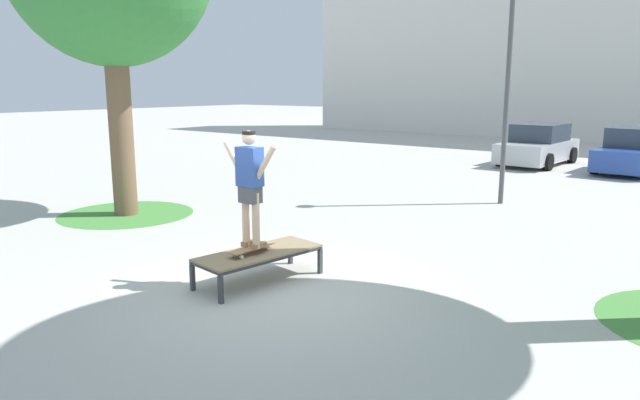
% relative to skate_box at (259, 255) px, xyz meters
% --- Properties ---
extents(ground_plane, '(120.00, 120.00, 0.00)m').
position_rel_skate_box_xyz_m(ground_plane, '(0.38, -0.15, -0.41)').
color(ground_plane, '#B7B5AD').
extents(building_facade, '(35.60, 4.00, 12.44)m').
position_rel_skate_box_xyz_m(building_facade, '(-0.56, 28.09, 5.80)').
color(building_facade, silver).
rests_on(building_facade, ground).
extents(skate_box, '(1.05, 2.00, 0.46)m').
position_rel_skate_box_xyz_m(skate_box, '(0.00, 0.00, 0.00)').
color(skate_box, '#38383D').
rests_on(skate_box, ground).
extents(skateboard, '(0.20, 0.80, 0.09)m').
position_rel_skate_box_xyz_m(skateboard, '(-0.02, -0.13, 0.12)').
color(skateboard, '#9E754C').
rests_on(skateboard, skate_box).
extents(skater, '(1.00, 0.28, 1.69)m').
position_rel_skate_box_xyz_m(skater, '(-0.02, -0.13, 1.12)').
color(skater, beige).
rests_on(skater, skateboard).
extents(grass_patch_near_left, '(2.97, 2.97, 0.01)m').
position_rel_skate_box_xyz_m(grass_patch_near_left, '(-5.56, 1.57, -0.41)').
color(grass_patch_near_left, '#47893D').
rests_on(grass_patch_near_left, ground).
extents(car_silver, '(2.09, 4.28, 1.50)m').
position_rel_skate_box_xyz_m(car_silver, '(-0.74, 15.82, 0.28)').
color(car_silver, '#B7BABF').
rests_on(car_silver, ground).
extents(car_blue, '(2.13, 4.31, 1.50)m').
position_rel_skate_box_xyz_m(car_blue, '(2.45, 15.82, 0.28)').
color(car_blue, '#28479E').
rests_on(car_blue, ground).
extents(light_post, '(0.36, 0.36, 5.83)m').
position_rel_skate_box_xyz_m(light_post, '(0.77, 7.90, 3.41)').
color(light_post, '#4C4C51').
rests_on(light_post, ground).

